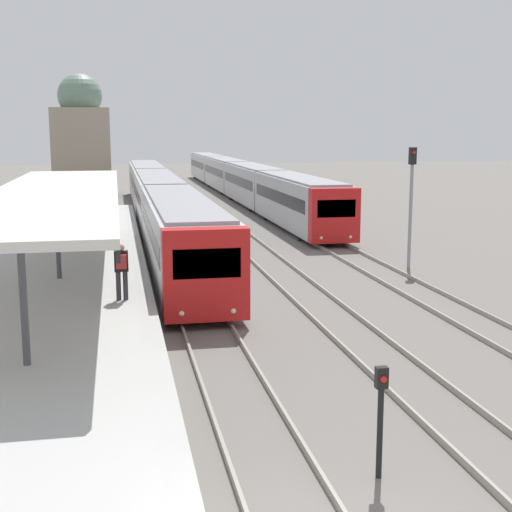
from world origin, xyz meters
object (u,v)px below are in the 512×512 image
at_px(train_far, 238,178).
at_px(signal_mast_far, 411,193).
at_px(person_on_platform, 121,267).
at_px(signal_post_near, 381,410).
at_px(train_near, 158,198).

bearing_deg(train_far, signal_mast_far, -87.48).
distance_m(person_on_platform, signal_post_near, 10.87).
relative_size(person_on_platform, train_far, 0.03).
height_order(train_near, signal_post_near, train_near).
bearing_deg(signal_post_near, train_near, 92.93).
distance_m(train_near, train_far, 19.74).
bearing_deg(signal_mast_far, person_on_platform, -149.15).
xyz_separation_m(train_far, signal_mast_far, (1.49, -33.75, 1.47)).
distance_m(train_near, signal_mast_far, 18.42).
distance_m(signal_post_near, signal_mast_far, 18.97).
height_order(train_far, signal_mast_far, signal_mast_far).
relative_size(signal_post_near, signal_mast_far, 0.38).
relative_size(train_far, signal_post_near, 29.33).
xyz_separation_m(signal_post_near, signal_mast_far, (7.82, 17.16, 1.99)).
bearing_deg(train_far, train_near, -113.95).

